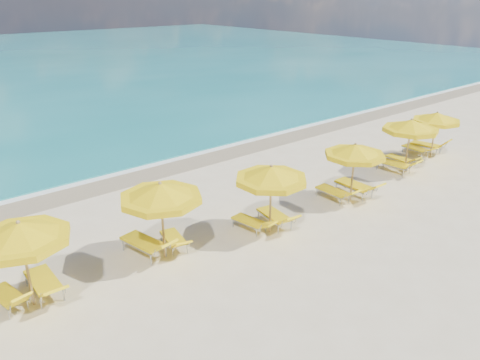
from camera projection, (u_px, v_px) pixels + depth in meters
ground_plane at (267, 224)px, 16.42m from camera, size 120.00×120.00×0.00m
wet_sand_band at (159, 167)px, 21.69m from camera, size 120.00×2.60×0.01m
foam_line at (150, 163)px, 22.26m from camera, size 120.00×1.20×0.03m
whitecap_far at (139, 91)px, 38.26m from camera, size 18.00×0.30×0.05m
umbrella_1 at (20, 234)px, 11.42m from camera, size 2.45×2.45×2.45m
umbrella_2 at (161, 193)px, 13.59m from camera, size 2.62×2.62×2.51m
umbrella_3 at (271, 175)px, 15.10m from camera, size 3.19×3.19×2.44m
umbrella_4 at (355, 151)px, 17.60m from camera, size 3.03×3.03×2.34m
umbrella_5 at (411, 126)px, 20.47m from camera, size 2.51×2.51×2.46m
umbrella_6 at (437, 118)px, 22.42m from camera, size 2.43×2.43×2.27m
lounger_1_left at (9, 300)px, 12.02m from camera, size 0.82×1.65×0.77m
lounger_1_right at (45, 287)px, 12.53m from camera, size 0.70×2.00×0.81m
lounger_2_left at (145, 247)px, 14.43m from camera, size 1.03×2.11×0.86m
lounger_2_right at (174, 242)px, 14.82m from camera, size 0.84×1.68×0.69m
lounger_3_left at (250, 225)px, 15.95m from camera, size 0.77×1.71×0.60m
lounger_3_right at (275, 220)px, 16.23m from camera, size 0.87×1.91×0.82m
lounger_4_left at (334, 195)px, 18.23m from camera, size 0.63×1.82×0.74m
lounger_4_right at (355, 189)px, 18.65m from camera, size 0.74×2.05×0.87m
lounger_5_left at (394, 167)px, 21.04m from camera, size 0.76×1.99×0.85m
lounger_5_right at (400, 161)px, 21.87m from camera, size 0.65×1.68×0.66m
lounger_6_left at (416, 151)px, 23.27m from camera, size 0.76×1.79×0.65m
lounger_6_right at (427, 148)px, 23.63m from camera, size 0.92×1.95×0.90m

